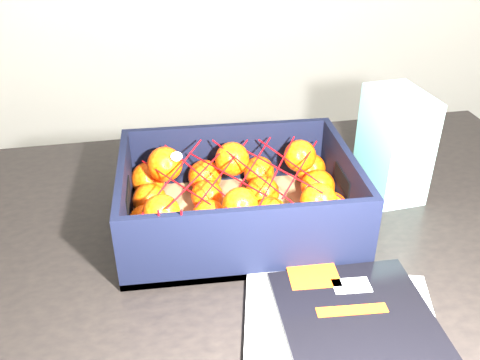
{
  "coord_description": "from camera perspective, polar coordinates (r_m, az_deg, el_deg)",
  "views": [
    {
      "loc": [
        -0.42,
        -0.75,
        1.3
      ],
      "look_at": [
        -0.32,
        -0.02,
        0.86
      ],
      "focal_mm": 39.27,
      "sensor_mm": 36.0,
      "label": 1
    }
  ],
  "objects": [
    {
      "name": "magazine_stack",
      "position": [
        0.74,
        11.94,
        -16.65
      ],
      "size": [
        0.32,
        0.32,
        0.02
      ],
      "color": "silver",
      "rests_on": "table"
    },
    {
      "name": "retail_carton",
      "position": [
        1.03,
        16.4,
        3.74
      ],
      "size": [
        0.11,
        0.15,
        0.2
      ],
      "primitive_type": "cube",
      "rotation": [
        0.0,
        0.0,
        0.13
      ],
      "color": "white",
      "rests_on": "table"
    },
    {
      "name": "produce_crate",
      "position": [
        0.92,
        -0.25,
        -2.74
      ],
      "size": [
        0.39,
        0.3,
        0.13
      ],
      "color": "olive",
      "rests_on": "table"
    },
    {
      "name": "clementine_heap",
      "position": [
        0.91,
        -0.59,
        -1.85
      ],
      "size": [
        0.38,
        0.28,
        0.11
      ],
      "color": "#FB4105",
      "rests_on": "produce_crate"
    },
    {
      "name": "table",
      "position": [
        1.0,
        4.71,
        -9.39
      ],
      "size": [
        1.24,
        0.86,
        0.75
      ],
      "color": "black",
      "rests_on": "ground"
    },
    {
      "name": "mesh_net",
      "position": [
        0.87,
        -0.78,
        0.47
      ],
      "size": [
        0.33,
        0.26,
        0.09
      ],
      "color": "#BF070B",
      "rests_on": "clementine_heap"
    }
  ]
}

